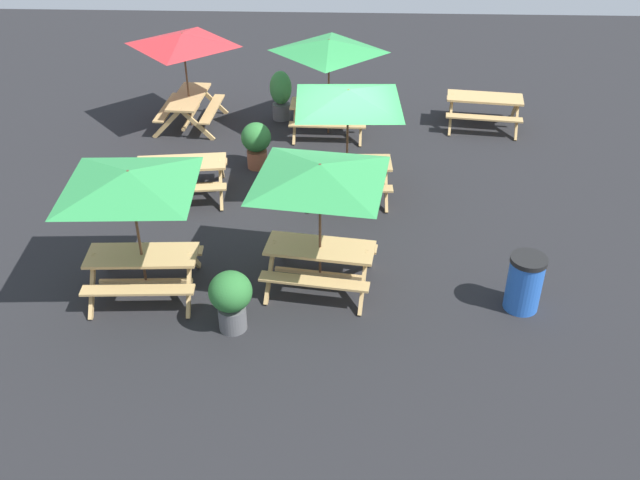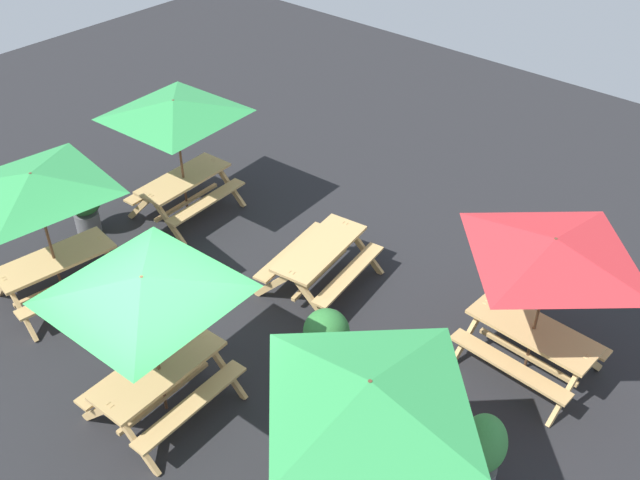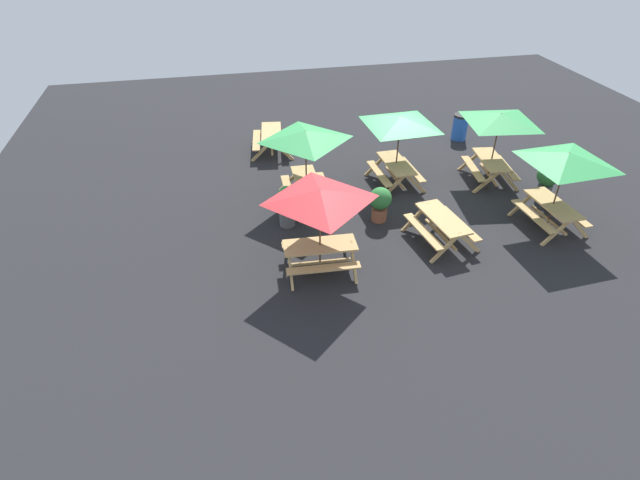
{
  "view_description": "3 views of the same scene",
  "coord_description": "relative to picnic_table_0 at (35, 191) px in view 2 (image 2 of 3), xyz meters",
  "views": [
    {
      "loc": [
        0.19,
        -12.82,
        7.35
      ],
      "look_at": [
        -0.19,
        -3.06,
        0.9
      ],
      "focal_mm": 40.0,
      "sensor_mm": 36.0,
      "label": 1
    },
    {
      "loc": [
        3.74,
        5.81,
        7.56
      ],
      "look_at": [
        -3.12,
        -0.1,
        0.9
      ],
      "focal_mm": 40.0,
      "sensor_mm": 36.0,
      "label": 2
    },
    {
      "loc": [
        -13.32,
        5.46,
        7.89
      ],
      "look_at": [
        -3.63,
        3.36,
        0.9
      ],
      "focal_mm": 28.0,
      "sensor_mm": 36.0,
      "label": 3
    }
  ],
  "objects": [
    {
      "name": "ground_plane",
      "position": [
        0.19,
        3.06,
        -1.99
      ],
      "size": [
        26.68,
        26.68,
        0.0
      ],
      "primitive_type": "plane",
      "color": "#232326",
      "rests_on": "ground"
    },
    {
      "name": "picnic_table_0",
      "position": [
        0.0,
        0.0,
        0.0
      ],
      "size": [
        2.8,
        2.8,
        2.34
      ],
      "rotation": [
        0.0,
        0.0,
        -0.14
      ],
      "color": "tan",
      "rests_on": "ground"
    },
    {
      "name": "picnic_table_1",
      "position": [
        -3.44,
        6.41,
        0.0
      ],
      "size": [
        2.11,
        2.11,
        2.34
      ],
      "rotation": [
        0.0,
        0.0,
        1.52
      ],
      "color": "tan",
      "rests_on": "ground"
    },
    {
      "name": "picnic_table_2",
      "position": [
        -2.93,
        2.96,
        -1.43
      ],
      "size": [
        1.97,
        1.74,
        0.81
      ],
      "rotation": [
        0.0,
        0.0,
        0.14
      ],
      "color": "tan",
      "rests_on": "ground"
    },
    {
      "name": "picnic_table_3",
      "position": [
        -2.9,
        -0.33,
        0.0
      ],
      "size": [
        2.82,
        2.82,
        2.34
      ],
      "rotation": [
        0.0,
        0.0,
        0.06
      ],
      "color": "tan",
      "rests_on": "ground"
    },
    {
      "name": "picnic_table_4",
      "position": [
        0.42,
        3.09,
        0.0
      ],
      "size": [
        2.83,
        2.83,
        2.34
      ],
      "rotation": [
        0.0,
        0.0,
        0.04
      ],
      "color": "tan",
      "rests_on": "ground"
    },
    {
      "name": "picnic_table_6",
      "position": [
        -0.03,
        6.1,
        0.0
      ],
      "size": [
        2.04,
        2.04,
        2.34
      ],
      "rotation": [
        0.0,
        0.0,
        -0.02
      ],
      "color": "tan",
      "rests_on": "ground"
    },
    {
      "name": "potted_plant_0",
      "position": [
        -1.24,
        6.89,
        -1.32
      ],
      "size": [
        0.54,
        0.54,
        1.24
      ],
      "color": "#59595B",
      "rests_on": "ground"
    },
    {
      "name": "potted_plant_1",
      "position": [
        -1.55,
        4.25,
        -1.38
      ],
      "size": [
        0.65,
        0.65,
        1.04
      ],
      "color": "#935138",
      "rests_on": "ground"
    },
    {
      "name": "potted_plant_2",
      "position": [
        -1.32,
        -1.21,
        -1.38
      ],
      "size": [
        0.67,
        0.67,
        1.04
      ],
      "color": "#59595B",
      "rests_on": "ground"
    }
  ]
}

